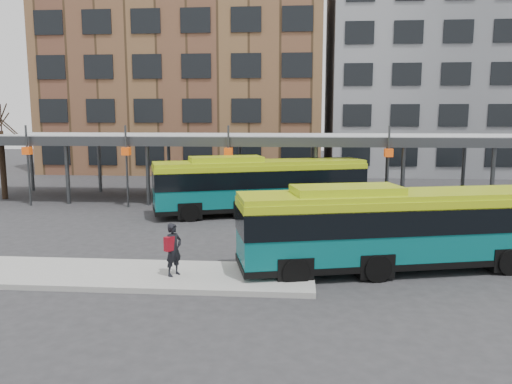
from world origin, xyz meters
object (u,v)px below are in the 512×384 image
object	(u,v)px
bus_front	(395,226)
bus_rear	(260,184)
pedestrian	(173,249)
tree	(3,161)

from	to	relation	value
bus_front	bus_rear	world-z (taller)	bus_rear
bus_rear	pedestrian	bearing A→B (deg)	-118.63
bus_rear	pedestrian	distance (m)	11.75
tree	bus_rear	size ratio (longest dim) A/B	0.48
bus_front	tree	bearing A→B (deg)	135.29
tree	pedestrian	size ratio (longest dim) A/B	3.24
tree	bus_front	bearing A→B (deg)	-31.13
bus_front	pedestrian	size ratio (longest dim) A/B	6.43
bus_front	bus_rear	distance (m)	11.21
bus_rear	tree	bearing A→B (deg)	148.84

